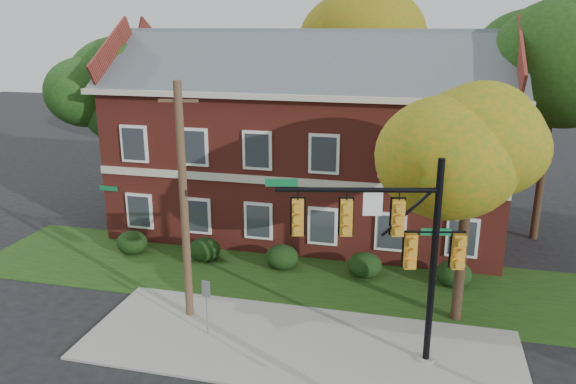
% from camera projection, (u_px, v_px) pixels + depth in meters
% --- Properties ---
extents(ground, '(120.00, 120.00, 0.00)m').
position_uv_depth(ground, '(291.00, 363.00, 17.20)').
color(ground, black).
rests_on(ground, ground).
extents(sidewalk, '(14.00, 5.00, 0.08)m').
position_uv_depth(sidewalk, '(299.00, 345.00, 18.12)').
color(sidewalk, gray).
rests_on(sidewalk, ground).
extents(grass_strip, '(30.00, 6.00, 0.04)m').
position_uv_depth(grass_strip, '(325.00, 280.00, 22.78)').
color(grass_strip, '#193811').
rests_on(grass_strip, ground).
extents(apartment_building, '(18.80, 8.80, 9.74)m').
position_uv_depth(apartment_building, '(308.00, 131.00, 27.35)').
color(apartment_building, maroon).
rests_on(apartment_building, ground).
extents(hedge_far_left, '(1.40, 1.26, 1.05)m').
position_uv_depth(hedge_far_left, '(132.00, 242.00, 25.32)').
color(hedge_far_left, black).
rests_on(hedge_far_left, ground).
extents(hedge_left, '(1.40, 1.26, 1.05)m').
position_uv_depth(hedge_left, '(205.00, 249.00, 24.53)').
color(hedge_left, black).
rests_on(hedge_left, ground).
extents(hedge_center, '(1.40, 1.26, 1.05)m').
position_uv_depth(hedge_center, '(282.00, 257.00, 23.74)').
color(hedge_center, black).
rests_on(hedge_center, ground).
extents(hedge_right, '(1.40, 1.26, 1.05)m').
position_uv_depth(hedge_right, '(365.00, 265.00, 22.94)').
color(hedge_right, black).
rests_on(hedge_right, ground).
extents(hedge_far_right, '(1.40, 1.26, 1.05)m').
position_uv_depth(hedge_far_right, '(454.00, 274.00, 22.15)').
color(hedge_far_right, black).
rests_on(hedge_far_right, ground).
extents(tree_near_right, '(4.50, 4.25, 8.58)m').
position_uv_depth(tree_near_right, '(481.00, 134.00, 17.70)').
color(tree_near_right, black).
rests_on(tree_near_right, ground).
extents(tree_left_rear, '(5.40, 5.10, 8.88)m').
position_uv_depth(tree_left_rear, '(114.00, 93.00, 28.03)').
color(tree_left_rear, black).
rests_on(tree_left_rear, ground).
extents(tree_right_rear, '(6.30, 5.95, 10.62)m').
position_uv_depth(tree_right_rear, '(565.00, 68.00, 24.68)').
color(tree_right_rear, black).
rests_on(tree_right_rear, ground).
extents(tree_far_rear, '(6.84, 6.46, 11.52)m').
position_uv_depth(tree_far_rear, '(358.00, 44.00, 33.23)').
color(tree_far_rear, black).
rests_on(tree_far_rear, ground).
extents(traffic_signal, '(5.66, 1.43, 6.44)m').
position_uv_depth(traffic_signal, '(395.00, 241.00, 16.14)').
color(traffic_signal, gray).
rests_on(traffic_signal, ground).
extents(utility_pole, '(1.29, 0.32, 8.29)m').
position_uv_depth(utility_pole, '(184.00, 204.00, 18.80)').
color(utility_pole, '#513725').
rests_on(utility_pole, ground).
extents(sign_post, '(0.29, 0.07, 2.01)m').
position_uv_depth(sign_post, '(206.00, 299.00, 18.33)').
color(sign_post, slate).
rests_on(sign_post, ground).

